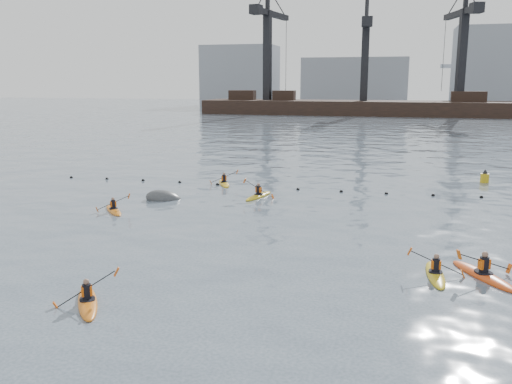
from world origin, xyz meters
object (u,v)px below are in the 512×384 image
Objects in this scene: kayaker_2 at (114,210)px; kayaker_4 at (483,274)px; kayaker_1 at (435,273)px; nav_buoy at (485,178)px; mooring_buoy at (164,199)px; kayaker_5 at (224,183)px; kayaker_0 at (87,301)px; kayaker_3 at (259,195)px.

kayaker_2 is 0.73× the size of kayaker_4.
kayaker_1 is at bearing -20.54° from kayaker_4.
nav_buoy is at bearing 73.51° from kayaker_1.
mooring_buoy is 23.72m from nav_buoy.
mooring_buoy is at bearing -59.65° from kayaker_4.
kayaker_5 is at bearing 126.59° from kayaker_1.
kayaker_5 is (-2.17, 21.93, -0.00)m from kayaker_0.
kayaker_3 is at bearing 125.49° from kayaker_1.
kayaker_0 is at bearing -74.93° from mooring_buoy.
kayaker_4 is (1.78, 0.31, 0.02)m from kayaker_1.
kayaker_1 is 0.91× the size of kayaker_4.
kayaker_4 is (12.04, -12.16, 0.01)m from kayaker_3.
kayaker_0 is 14.74m from kayaker_4.
kayaker_1 is 18.96m from mooring_buoy.
kayaker_0 is 1.29× the size of mooring_buoy.
kayaker_4 is at bearing -71.31° from kayaker_5.
kayaker_1 is (11.64, 5.79, 0.00)m from kayaker_0.
kayaker_0 reaches higher than kayaker_5.
kayaker_2 is at bearing -112.05° from mooring_buoy.
kayaker_4 reaches higher than mooring_buoy.
kayaker_1 is at bearing -7.05° from kayaker_0.
mooring_buoy is at bearing -151.16° from nav_buoy.
kayaker_2 is 0.85× the size of kayaker_5.
kayaker_3 is 0.93× the size of kayaker_4.
kayaker_5 is (-3.55, 3.67, -0.00)m from kayaker_3.
kayaker_3 is at bearing -1.70° from kayaker_2.
kayaker_0 reaches higher than kayaker_1.
nav_buoy is (16.46, 27.47, 0.25)m from kayaker_0.
kayaker_4 is at bearing 5.91° from kayaker_1.
kayaker_2 is at bearing 81.85° from kayaker_0.
kayaker_2 is 26.96m from nav_buoy.
kayaker_2 is 0.78× the size of kayaker_3.
kayaker_5 is at bearing 62.15° from kayaker_0.
kayaker_0 is at bearing -110.22° from kayaker_5.
kayaker_1 is at bearing -36.55° from kayaker_3.
nav_buoy reaches higher than mooring_buoy.
kayaker_4 reaches higher than kayaker_3.
nav_buoy is at bearing -7.02° from kayaker_2.
kayaker_3 is at bearing 21.34° from mooring_buoy.
nav_buoy is (22.29, 15.17, 0.25)m from kayaker_2.
kayaker_1 is 1.24× the size of kayaker_2.
kayaker_0 is 18.31m from kayaker_3.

